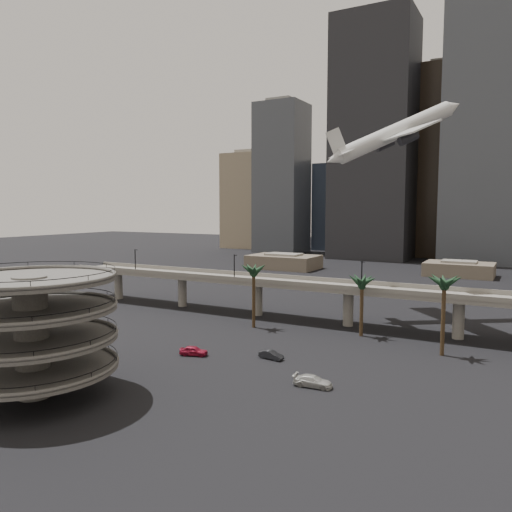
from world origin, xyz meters
The scene contains 10 objects.
ground centered at (0.00, 0.00, 0.00)m, with size 700.00×700.00×0.00m, color black.
parking_ramp centered at (-13.00, -4.00, 9.84)m, with size 22.20×22.20×17.35m.
overpass centered at (0.00, 55.00, 7.34)m, with size 130.00×9.30×14.70m.
palm_trees centered at (14.02, 44.65, 11.43)m, with size 42.40×10.40×14.00m.
low_buildings centered at (6.89, 142.30, 2.86)m, with size 135.00×27.50×6.80m.
skyline centered at (15.11, 217.08, 47.68)m, with size 269.00×86.00×130.27m.
airborne_jet centered at (15.59, 72.48, 42.41)m, with size 28.62×27.97×17.61m.
car_a centered at (-5.22, 21.43, 0.82)m, with size 1.93×4.80×1.64m, color #A61735.
car_b centered at (7.34, 25.99, 0.71)m, with size 1.50×4.30×1.42m, color #232428.
car_c centered at (18.38, 17.31, 0.81)m, with size 2.26×5.56×1.61m, color #B4B4B0.
Camera 1 is at (44.20, -46.37, 25.18)m, focal length 35.00 mm.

